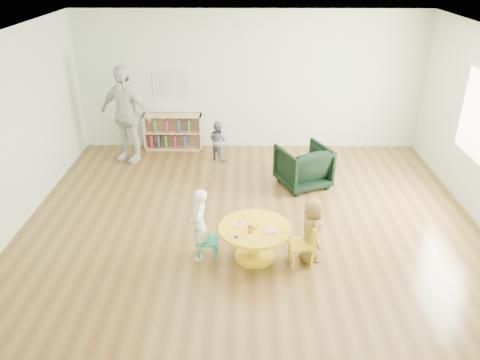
{
  "coord_description": "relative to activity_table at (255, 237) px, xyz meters",
  "views": [
    {
      "loc": [
        -0.09,
        -6.36,
        3.81
      ],
      "look_at": [
        -0.16,
        -0.3,
        0.81
      ],
      "focal_mm": 35.0,
      "sensor_mm": 36.0,
      "label": 1
    }
  ],
  "objects": [
    {
      "name": "child_right",
      "position": [
        0.75,
        -0.02,
        0.12
      ],
      "size": [
        0.36,
        0.48,
        0.91
      ],
      "primitive_type": "imported",
      "rotation": [
        0.0,
        0.0,
        1.73
      ],
      "color": "gold",
      "rests_on": "ground"
    },
    {
      "name": "kid_chair_left",
      "position": [
        -0.68,
        0.03,
        -0.07
      ],
      "size": [
        0.29,
        0.29,
        0.5
      ],
      "rotation": [
        0.0,
        0.0,
        -1.63
      ],
      "color": "#188878",
      "rests_on": "ground"
    },
    {
      "name": "alphabet_poster",
      "position": [
        -1.64,
        4.05,
        1.01
      ],
      "size": [
        0.74,
        0.01,
        0.54
      ],
      "color": "silver",
      "rests_on": "ground"
    },
    {
      "name": "child_left",
      "position": [
        -0.75,
        0.02,
        0.17
      ],
      "size": [
        0.25,
        0.38,
        1.02
      ],
      "primitive_type": "imported",
      "rotation": [
        0.0,
        0.0,
        -1.59
      ],
      "color": "white",
      "rests_on": "ground"
    },
    {
      "name": "kid_chair_right",
      "position": [
        0.65,
        -0.1,
        -0.02
      ],
      "size": [
        0.36,
        0.36,
        0.58
      ],
      "rotation": [
        0.0,
        0.0,
        1.72
      ],
      "color": "yellow",
      "rests_on": "ground"
    },
    {
      "name": "bookshelf",
      "position": [
        -1.66,
        3.93,
        0.03
      ],
      "size": [
        1.2,
        0.3,
        0.75
      ],
      "color": "tan",
      "rests_on": "ground"
    },
    {
      "name": "room",
      "position": [
        -0.03,
        1.07,
        1.56
      ],
      "size": [
        7.1,
        7.0,
        2.8
      ],
      "color": "brown",
      "rests_on": "ground"
    },
    {
      "name": "activity_table",
      "position": [
        0.0,
        0.0,
        0.0
      ],
      "size": [
        0.97,
        0.97,
        0.53
      ],
      "rotation": [
        0.0,
        0.0,
        0.09
      ],
      "color": "yellow",
      "rests_on": "ground"
    },
    {
      "name": "armchair",
      "position": [
        0.89,
        2.2,
        0.04
      ],
      "size": [
        1.06,
        1.07,
        0.75
      ],
      "primitive_type": "imported",
      "rotation": [
        0.0,
        0.0,
        3.56
      ],
      "color": "black",
      "rests_on": "ground"
    },
    {
      "name": "adult_caretaker",
      "position": [
        -2.45,
        3.31,
        0.61
      ],
      "size": [
        1.21,
        0.85,
        1.9
      ],
      "primitive_type": "imported",
      "rotation": [
        0.0,
        0.0,
        -0.39
      ],
      "color": "silver",
      "rests_on": "ground"
    },
    {
      "name": "toddler",
      "position": [
        -0.68,
        3.34,
        0.07
      ],
      "size": [
        0.49,
        0.48,
        0.8
      ],
      "primitive_type": "imported",
      "rotation": [
        0.0,
        0.0,
        2.46
      ],
      "color": "#161838",
      "rests_on": "ground"
    }
  ]
}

